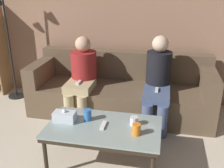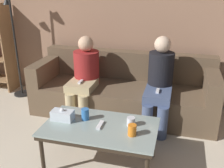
{
  "view_description": "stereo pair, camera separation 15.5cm",
  "coord_description": "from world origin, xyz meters",
  "px_view_note": "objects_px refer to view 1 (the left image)",
  "views": [
    {
      "loc": [
        0.57,
        0.05,
        1.78
      ],
      "look_at": [
        0.0,
        2.78,
        0.66
      ],
      "focal_mm": 42.0,
      "sensor_mm": 36.0,
      "label": 1
    },
    {
      "loc": [
        0.72,
        0.08,
        1.78
      ],
      "look_at": [
        0.0,
        2.78,
        0.66
      ],
      "focal_mm": 42.0,
      "sensor_mm": 36.0,
      "label": 2
    }
  ],
  "objects_px": {
    "coffee_table": "(103,130)",
    "seated_person_left_end": "(82,75)",
    "seated_person_mid_left": "(158,79)",
    "game_remote": "(103,125)",
    "cup_near_right": "(88,115)",
    "cup_near_left": "(136,129)",
    "tissue_box": "(65,116)",
    "standing_lamp": "(9,31)",
    "couch": "(121,91)",
    "cup_far_center": "(134,121)"
  },
  "relations": [
    {
      "from": "cup_near_right",
      "to": "cup_far_center",
      "type": "bearing_deg",
      "value": 0.07
    },
    {
      "from": "couch",
      "to": "coffee_table",
      "type": "xyz_separation_m",
      "value": [
        0.04,
        -1.23,
        0.11
      ]
    },
    {
      "from": "standing_lamp",
      "to": "seated_person_left_end",
      "type": "height_order",
      "value": "standing_lamp"
    },
    {
      "from": "cup_near_left",
      "to": "standing_lamp",
      "type": "distance_m",
      "value": 2.61
    },
    {
      "from": "cup_far_center",
      "to": "coffee_table",
      "type": "bearing_deg",
      "value": -163.49
    },
    {
      "from": "couch",
      "to": "standing_lamp",
      "type": "height_order",
      "value": "standing_lamp"
    },
    {
      "from": "game_remote",
      "to": "tissue_box",
      "type": "bearing_deg",
      "value": 177.18
    },
    {
      "from": "cup_near_left",
      "to": "cup_far_center",
      "type": "xyz_separation_m",
      "value": [
        -0.04,
        0.17,
        -0.01
      ]
    },
    {
      "from": "cup_near_left",
      "to": "standing_lamp",
      "type": "relative_size",
      "value": 0.06
    },
    {
      "from": "couch",
      "to": "cup_near_left",
      "type": "height_order",
      "value": "couch"
    },
    {
      "from": "couch",
      "to": "game_remote",
      "type": "xyz_separation_m",
      "value": [
        0.04,
        -1.23,
        0.16
      ]
    },
    {
      "from": "cup_near_left",
      "to": "tissue_box",
      "type": "height_order",
      "value": "tissue_box"
    },
    {
      "from": "cup_far_center",
      "to": "seated_person_left_end",
      "type": "relative_size",
      "value": 0.08
    },
    {
      "from": "couch",
      "to": "game_remote",
      "type": "bearing_deg",
      "value": -88.3
    },
    {
      "from": "couch",
      "to": "coffee_table",
      "type": "relative_size",
      "value": 2.24
    },
    {
      "from": "coffee_table",
      "to": "cup_near_left",
      "type": "height_order",
      "value": "cup_near_left"
    },
    {
      "from": "cup_far_center",
      "to": "seated_person_mid_left",
      "type": "relative_size",
      "value": 0.08
    },
    {
      "from": "coffee_table",
      "to": "seated_person_mid_left",
      "type": "relative_size",
      "value": 0.98
    },
    {
      "from": "coffee_table",
      "to": "cup_near_right",
      "type": "height_order",
      "value": "cup_near_right"
    },
    {
      "from": "cup_far_center",
      "to": "cup_near_right",
      "type": "bearing_deg",
      "value": -179.93
    },
    {
      "from": "cup_near_right",
      "to": "seated_person_mid_left",
      "type": "height_order",
      "value": "seated_person_mid_left"
    },
    {
      "from": "cup_near_right",
      "to": "cup_near_left",
      "type": "bearing_deg",
      "value": -17.84
    },
    {
      "from": "tissue_box",
      "to": "game_remote",
      "type": "height_order",
      "value": "tissue_box"
    },
    {
      "from": "tissue_box",
      "to": "couch",
      "type": "bearing_deg",
      "value": 73.12
    },
    {
      "from": "tissue_box",
      "to": "game_remote",
      "type": "xyz_separation_m",
      "value": [
        0.4,
        -0.02,
        -0.04
      ]
    },
    {
      "from": "game_remote",
      "to": "seated_person_mid_left",
      "type": "relative_size",
      "value": 0.13
    },
    {
      "from": "coffee_table",
      "to": "cup_far_center",
      "type": "bearing_deg",
      "value": 16.51
    },
    {
      "from": "coffee_table",
      "to": "seated_person_left_end",
      "type": "relative_size",
      "value": 1.02
    },
    {
      "from": "game_remote",
      "to": "couch",
      "type": "bearing_deg",
      "value": 91.7
    },
    {
      "from": "game_remote",
      "to": "cup_near_right",
      "type": "bearing_deg",
      "value": 155.27
    },
    {
      "from": "cup_near_right",
      "to": "game_remote",
      "type": "height_order",
      "value": "cup_near_right"
    },
    {
      "from": "seated_person_mid_left",
      "to": "cup_near_left",
      "type": "bearing_deg",
      "value": -97.24
    },
    {
      "from": "coffee_table",
      "to": "tissue_box",
      "type": "xyz_separation_m",
      "value": [
        -0.4,
        0.02,
        0.09
      ]
    },
    {
      "from": "game_remote",
      "to": "standing_lamp",
      "type": "relative_size",
      "value": 0.09
    },
    {
      "from": "couch",
      "to": "tissue_box",
      "type": "bearing_deg",
      "value": -106.88
    },
    {
      "from": "cup_near_right",
      "to": "game_remote",
      "type": "bearing_deg",
      "value": -24.73
    },
    {
      "from": "cup_near_left",
      "to": "game_remote",
      "type": "height_order",
      "value": "cup_near_left"
    },
    {
      "from": "cup_near_right",
      "to": "seated_person_left_end",
      "type": "distance_m",
      "value": 1.02
    },
    {
      "from": "seated_person_left_end",
      "to": "cup_near_left",
      "type": "bearing_deg",
      "value": -51.89
    },
    {
      "from": "seated_person_mid_left",
      "to": "game_remote",
      "type": "bearing_deg",
      "value": -114.9
    },
    {
      "from": "cup_near_left",
      "to": "tissue_box",
      "type": "distance_m",
      "value": 0.74
    },
    {
      "from": "coffee_table",
      "to": "game_remote",
      "type": "relative_size",
      "value": 7.39
    },
    {
      "from": "cup_far_center",
      "to": "seated_person_mid_left",
      "type": "bearing_deg",
      "value": 78.89
    },
    {
      "from": "tissue_box",
      "to": "seated_person_left_end",
      "type": "bearing_deg",
      "value": 97.76
    },
    {
      "from": "tissue_box",
      "to": "coffee_table",
      "type": "bearing_deg",
      "value": -2.82
    },
    {
      "from": "couch",
      "to": "cup_near_right",
      "type": "relative_size",
      "value": 20.94
    },
    {
      "from": "cup_near_left",
      "to": "seated_person_left_end",
      "type": "height_order",
      "value": "seated_person_left_end"
    },
    {
      "from": "coffee_table",
      "to": "standing_lamp",
      "type": "relative_size",
      "value": 0.64
    },
    {
      "from": "coffee_table",
      "to": "game_remote",
      "type": "xyz_separation_m",
      "value": [
        0.0,
        -0.0,
        0.05
      ]
    },
    {
      "from": "tissue_box",
      "to": "seated_person_left_end",
      "type": "distance_m",
      "value": 1.02
    }
  ]
}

